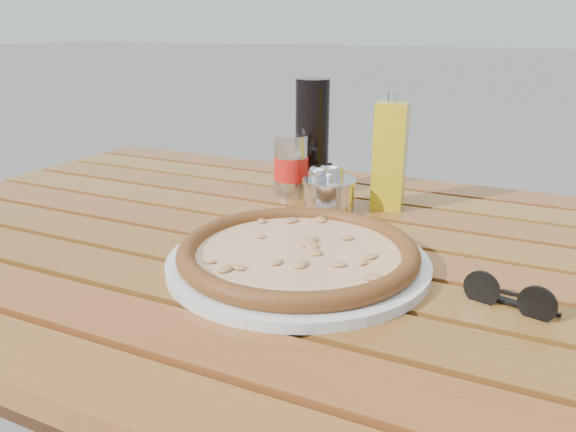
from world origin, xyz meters
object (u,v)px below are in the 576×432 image
at_px(dark_bottle, 312,136).
at_px(pizza, 298,252).
at_px(table, 283,282).
at_px(olive_oil_cruet, 390,155).
at_px(plate, 298,262).
at_px(parmesan_tin, 329,195).
at_px(oregano_shaker, 333,186).
at_px(sunglasses, 509,297).
at_px(soda_can, 291,166).
at_px(pepper_shaker, 319,188).

bearing_deg(dark_bottle, pizza, -69.30).
height_order(table, dark_bottle, dark_bottle).
height_order(pizza, olive_oil_cruet, olive_oil_cruet).
bearing_deg(olive_oil_cruet, table, -114.72).
distance_m(plate, parmesan_tin, 0.25).
relative_size(table, pizza, 3.21).
bearing_deg(oregano_shaker, parmesan_tin, -81.09).
distance_m(pizza, dark_bottle, 0.39).
distance_m(olive_oil_cruet, sunglasses, 0.41).
relative_size(oregano_shaker, sunglasses, 0.74).
bearing_deg(soda_can, oregano_shaker, -14.97).
bearing_deg(oregano_shaker, plate, -78.17).
bearing_deg(table, dark_bottle, 103.93).
relative_size(olive_oil_cruet, sunglasses, 1.89).
bearing_deg(plate, olive_oil_cruet, 83.76).
distance_m(table, pepper_shaker, 0.20).
distance_m(table, olive_oil_cruet, 0.30).
bearing_deg(dark_bottle, oregano_shaker, -44.96).
bearing_deg(dark_bottle, plate, -69.30).
bearing_deg(sunglasses, olive_oil_cruet, 140.54).
height_order(plate, sunglasses, sunglasses).
relative_size(pizza, olive_oil_cruet, 2.07).
bearing_deg(oregano_shaker, sunglasses, -40.52).
distance_m(oregano_shaker, olive_oil_cruet, 0.12).
height_order(table, pizza, pizza).
xyz_separation_m(dark_bottle, sunglasses, (0.41, -0.36, -0.09)).
relative_size(table, parmesan_tin, 13.01).
xyz_separation_m(plate, soda_can, (-0.16, 0.31, 0.05)).
relative_size(pepper_shaker, soda_can, 0.68).
xyz_separation_m(soda_can, olive_oil_cruet, (0.19, 0.01, 0.04)).
bearing_deg(pizza, table, 127.13).
relative_size(dark_bottle, soda_can, 1.83).
bearing_deg(pepper_shaker, plate, -73.33).
bearing_deg(sunglasses, soda_can, 157.89).
bearing_deg(pizza, plate, 0.00).
relative_size(plate, pepper_shaker, 4.39).
height_order(table, oregano_shaker, oregano_shaker).
relative_size(table, oregano_shaker, 17.07).
bearing_deg(olive_oil_cruet, parmesan_tin, -142.08).
bearing_deg(pizza, soda_can, 117.02).
distance_m(table, oregano_shaker, 0.22).
distance_m(pizza, pepper_shaker, 0.26).
relative_size(pizza, oregano_shaker, 5.31).
relative_size(parmesan_tin, sunglasses, 0.97).
xyz_separation_m(oregano_shaker, olive_oil_cruet, (0.09, 0.03, 0.06)).
height_order(dark_bottle, parmesan_tin, dark_bottle).
relative_size(table, dark_bottle, 6.36).
bearing_deg(pizza, parmesan_tin, 102.22).
bearing_deg(pepper_shaker, oregano_shaker, 58.90).
relative_size(plate, pizza, 0.83).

